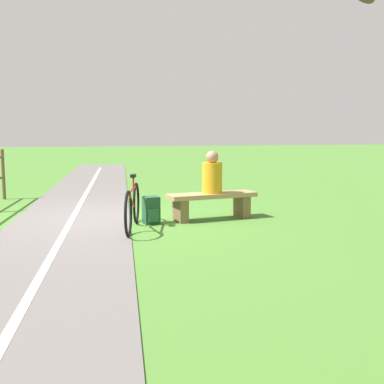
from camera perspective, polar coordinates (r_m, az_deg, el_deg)
ground_plane at (r=9.00m, az=-10.63°, el=-3.09°), size 80.00×80.00×0.00m
paved_path at (r=5.14m, az=-18.52°, el=-11.23°), size 4.65×36.06×0.02m
path_centre_line at (r=5.14m, az=-18.52°, el=-11.12°), size 2.40×31.92×0.00m
bench at (r=8.71m, az=2.40°, el=-1.12°), size 1.69×0.73×0.48m
person_seated at (r=8.65m, az=2.41°, el=2.03°), size 0.42×0.42×0.77m
bicycle at (r=7.86m, az=-7.09°, el=-1.74°), size 0.42×1.78×0.89m
backpack at (r=8.33m, az=-4.88°, el=-2.19°), size 0.30×0.33×0.47m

